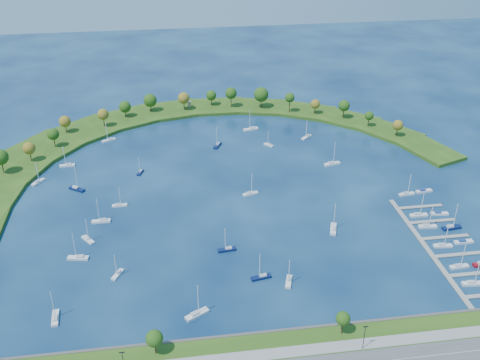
{
  "coord_description": "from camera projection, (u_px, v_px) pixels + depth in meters",
  "views": [
    {
      "loc": [
        -31.42,
        -247.05,
        144.26
      ],
      "look_at": [
        5.0,
        5.0,
        4.0
      ],
      "focal_mm": 41.86,
      "sensor_mm": 36.0,
      "label": 1
    }
  ],
  "objects": [
    {
      "name": "docked_boat_6",
      "position": [
        428.0,
        226.0,
        258.62
      ],
      "size": [
        8.58,
        3.03,
        12.37
      ],
      "rotation": [
        0.0,
        0.0,
        -0.08
      ],
      "color": "white",
      "rests_on": "ground"
    },
    {
      "name": "docked_boat_4",
      "position": [
        443.0,
        245.0,
        245.24
      ],
      "size": [
        8.42,
        3.1,
        12.1
      ],
      "rotation": [
        0.0,
        0.0,
        -0.1
      ],
      "color": "white",
      "rests_on": "ground"
    },
    {
      "name": "moored_boat_10",
      "position": [
        197.0,
        314.0,
        207.01
      ],
      "size": [
        9.52,
        6.88,
        13.85
      ],
      "rotation": [
        0.0,
        0.0,
        0.51
      ],
      "color": "white",
      "rests_on": "ground"
    },
    {
      "name": "moored_boat_20",
      "position": [
        118.0,
        274.0,
        227.88
      ],
      "size": [
        5.17,
        7.35,
        10.64
      ],
      "rotation": [
        0.0,
        0.0,
        4.23
      ],
      "color": "white",
      "rests_on": "ground"
    },
    {
      "name": "harbor_tower",
      "position": [
        189.0,
        104.0,
        386.41
      ],
      "size": [
        2.6,
        2.6,
        3.94
      ],
      "color": "gray",
      "rests_on": "breakwater"
    },
    {
      "name": "breakwater_trees",
      "position": [
        189.0,
        110.0,
        358.98
      ],
      "size": [
        235.77,
        91.84,
        14.52
      ],
      "color": "#382314",
      "rests_on": "breakwater"
    },
    {
      "name": "docked_boat_2",
      "position": [
        459.0,
        266.0,
        232.32
      ],
      "size": [
        8.19,
        2.77,
        11.85
      ],
      "rotation": [
        0.0,
        0.0,
        0.06
      ],
      "color": "white",
      "rests_on": "ground"
    },
    {
      "name": "breakwater",
      "position": [
        142.0,
        155.0,
        323.66
      ],
      "size": [
        286.74,
        247.64,
        2.0
      ],
      "color": "#294A13",
      "rests_on": "ground"
    },
    {
      "name": "dock_system",
      "position": [
        442.0,
        246.0,
        245.33
      ],
      "size": [
        24.28,
        82.0,
        1.6
      ],
      "color": "gray",
      "rests_on": "ground"
    },
    {
      "name": "docked_boat_5",
      "position": [
        463.0,
        242.0,
        247.93
      ],
      "size": [
        8.64,
        2.66,
        1.75
      ],
      "rotation": [
        0.0,
        0.0,
        0.03
      ],
      "color": "white",
      "rests_on": "ground"
    },
    {
      "name": "moored_boat_9",
      "position": [
        307.0,
        137.0,
        346.11
      ],
      "size": [
        7.73,
        7.11,
        12.08
      ],
      "rotation": [
        0.0,
        0.0,
        3.85
      ],
      "color": "white",
      "rests_on": "ground"
    },
    {
      "name": "moored_boat_6",
      "position": [
        269.0,
        144.0,
        336.32
      ],
      "size": [
        5.59,
        6.06,
        9.49
      ],
      "rotation": [
        0.0,
        0.0,
        2.28
      ],
      "color": "white",
      "rests_on": "ground"
    },
    {
      "name": "moored_boat_21",
      "position": [
        289.0,
        281.0,
        223.84
      ],
      "size": [
        4.54,
        8.2,
        11.62
      ],
      "rotation": [
        0.0,
        0.0,
        4.4
      ],
      "color": "white",
      "rests_on": "ground"
    },
    {
      "name": "moored_boat_11",
      "position": [
        88.0,
        239.0,
        249.3
      ],
      "size": [
        6.53,
        7.74,
        11.72
      ],
      "rotation": [
        0.0,
        0.0,
        5.35
      ],
      "color": "white",
      "rests_on": "ground"
    },
    {
      "name": "docked_boat_0",
      "position": [
        473.0,
        283.0,
        222.63
      ],
      "size": [
        8.83,
        3.15,
        12.73
      ],
      "rotation": [
        0.0,
        0.0,
        -0.09
      ],
      "color": "white",
      "rests_on": "ground"
    },
    {
      "name": "moored_boat_3",
      "position": [
        77.0,
        188.0,
        289.15
      ],
      "size": [
        8.78,
        7.2,
        13.18
      ],
      "rotation": [
        0.0,
        0.0,
        5.67
      ],
      "color": "#0A1743",
      "rests_on": "ground"
    },
    {
      "name": "moored_boat_7",
      "position": [
        261.0,
        276.0,
        226.15
      ],
      "size": [
        8.62,
        3.8,
        12.26
      ],
      "rotation": [
        0.0,
        0.0,
        3.32
      ],
      "color": "#0A1743",
      "rests_on": "ground"
    },
    {
      "name": "moored_boat_5",
      "position": [
        218.0,
        145.0,
        335.47
      ],
      "size": [
        5.95,
        8.78,
        12.64
      ],
      "rotation": [
        0.0,
        0.0,
        4.26
      ],
      "color": "#0A1743",
      "rests_on": "ground"
    },
    {
      "name": "moored_boat_13",
      "position": [
        333.0,
        228.0,
        256.62
      ],
      "size": [
        5.45,
        9.7,
        13.75
      ],
      "rotation": [
        0.0,
        0.0,
        1.25
      ],
      "color": "white",
      "rests_on": "ground"
    },
    {
      "name": "docked_boat_8",
      "position": [
        419.0,
        215.0,
        267.09
      ],
      "size": [
        8.59,
        2.53,
        12.58
      ],
      "rotation": [
        0.0,
        0.0,
        -0.02
      ],
      "color": "white",
      "rests_on": "ground"
    },
    {
      "name": "docked_boat_11",
      "position": [
        424.0,
        191.0,
        287.44
      ],
      "size": [
        8.75,
        3.36,
        1.74
      ],
      "rotation": [
        0.0,
        0.0,
        0.12
      ],
      "color": "white",
      "rests_on": "ground"
    },
    {
      "name": "moored_boat_15",
      "position": [
        67.0,
        165.0,
        312.53
      ],
      "size": [
        8.5,
        2.73,
        12.36
      ],
      "rotation": [
        0.0,
        0.0,
        3.19
      ],
      "color": "white",
      "rests_on": "ground"
    },
    {
      "name": "docked_boat_10",
      "position": [
        407.0,
        193.0,
        284.72
      ],
      "size": [
        8.36,
        3.2,
        11.98
      ],
      "rotation": [
        0.0,
        0.0,
        0.11
      ],
      "color": "white",
      "rests_on": "ground"
    },
    {
      "name": "ground",
      "position": [
        232.0,
        192.0,
        287.7
      ],
      "size": [
        700.0,
        700.0,
        0.0
      ],
      "primitive_type": "plane",
      "color": "#071B44",
      "rests_on": "ground"
    },
    {
      "name": "moored_boat_14",
      "position": [
        140.0,
        172.0,
        305.45
      ],
      "size": [
        3.98,
        6.91,
        9.8
      ],
      "rotation": [
        0.0,
        0.0,
        4.37
      ],
      "color": "#0A1743",
      "rests_on": "ground"
    },
    {
      "name": "moored_boat_0",
      "position": [
        332.0,
        163.0,
        314.18
      ],
      "size": [
        9.65,
        4.73,
        13.67
      ],
      "rotation": [
        0.0,
        0.0,
        0.24
      ],
      "color": "white",
      "rests_on": "ground"
    },
    {
      "name": "moored_boat_1",
      "position": [
        101.0,
        221.0,
        262.5
      ],
      "size": [
        8.7,
        2.52,
        12.74
      ],
      "rotation": [
        0.0,
        0.0,
        3.15
      ],
      "color": "white",
      "rests_on": "ground"
    },
    {
      "name": "moored_boat_17",
      "position": [
        78.0,
        257.0,
        237.46
      ],
      "size": [
        9.15,
        3.94,
        13.03
      ],
      "rotation": [
        0.0,
        0.0,
        2.97
      ],
      "color": "white",
      "rests_on": "ground"
    },
    {
      "name": "moored_boat_18",
      "position": [
        109.0,
        140.0,
        341.9
      ],
      "size": [
        8.74,
        6.03,
        12.62
      ],
      "rotation": [
        0.0,
        0.0,
        3.61
      ],
      "color": "white",
      "rests_on": "ground"
    },
    {
      "name": "moored_boat_2",
      "position": [
        251.0,
        129.0,
        356.59
      ],
      "size": [
        9.98,
        4.95,
        14.13
      ],
      "rotation": [
        0.0,
        0.0,
        3.39
      ],
      "color": "white",
      "rests_on": "ground"
    },
    {
      "name": "moored_boat_8",
      "position": [
        38.0,
        181.0,
        295.73
      ],
      "size": [
        6.57,
        7.82,
        11.82
      ],
      "rotation": [
        0.0,
        0.0,
        0.94
      ],
      "color": "white",
      "rests_on": "ground"
    },
    {
      "name": "moored_boat_16",
      "position": [
        250.0,
        193.0,
        285.07
      ],
      "size": [
        8.33,
        4.49,
        11.8
      ],
      "rotation": [
        0.0,
        0.0,
        6.58
      ],
      "color": "white",
      "rests_on": "ground"
    },
    {
      "name": "docked_boat_7",
      "position": [
        452.0,
        227.0,
        257.67
      ],
      "size": [
        9.36,
        3.57,
        13.42
      ],
      "rotation": [
        0.0,
        0.0,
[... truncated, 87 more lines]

